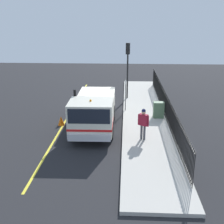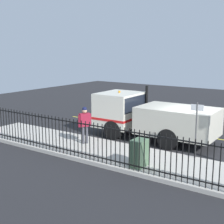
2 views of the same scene
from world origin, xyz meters
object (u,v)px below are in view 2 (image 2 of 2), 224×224
Objects in this scene: work_truck at (146,115)px; utility_cabinet at (139,153)px; worker_standing at (85,121)px; street_sign at (196,123)px; traffic_cone at (175,127)px.

work_truck is 6.04× the size of utility_cabinet.
street_sign is at bearing -49.19° from worker_standing.
street_sign is (3.94, 2.63, 1.27)m from traffic_cone.
street_sign is (-0.96, 4.89, 0.36)m from worker_standing.
utility_cabinet is at bearing -78.82° from worker_standing.
worker_standing reaches higher than utility_cabinet.
street_sign reaches higher than worker_standing.
work_truck reaches higher than utility_cabinet.
street_sign is (1.82, 3.26, 0.32)m from work_truck.
work_truck is at bearing -0.67° from worker_standing.
street_sign reaches higher than traffic_cone.
utility_cabinet is 2.69m from street_sign.
street_sign reaches higher than utility_cabinet.
work_truck reaches higher than worker_standing.
worker_standing reaches higher than traffic_cone.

